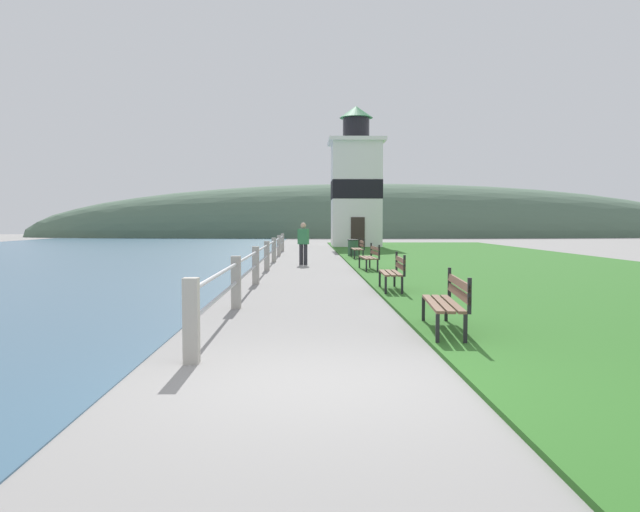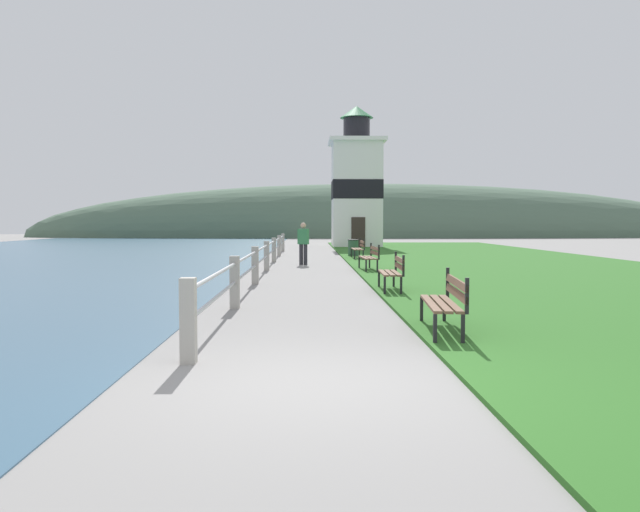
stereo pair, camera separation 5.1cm
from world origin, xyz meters
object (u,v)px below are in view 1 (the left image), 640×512
object	(u,v)px
park_bench_near	(449,299)
trash_bin	(353,248)
park_bench_far	(371,256)
person_strolling	(303,242)
lighthouse	(356,186)
park_bench_midway	(394,270)
park_bench_by_lighthouse	(359,247)

from	to	relation	value
park_bench_near	trash_bin	distance (m)	20.95
park_bench_far	person_strolling	size ratio (longest dim) A/B	1.11
park_bench_near	lighthouse	xyz separation A→B (m)	(1.23, 32.97, 3.54)
person_strolling	lighthouse	bearing A→B (deg)	9.95
lighthouse	person_strolling	world-z (taller)	lighthouse
park_bench_near	person_strolling	bearing A→B (deg)	-76.76
trash_bin	person_strolling	bearing A→B (deg)	-112.84
park_bench_near	park_bench_far	distance (m)	11.94
park_bench_near	park_bench_midway	size ratio (longest dim) A/B	1.17
park_bench_near	park_bench_by_lighthouse	size ratio (longest dim) A/B	1.02
park_bench_far	park_bench_by_lighthouse	size ratio (longest dim) A/B	0.96
park_bench_near	park_bench_midway	distance (m)	5.57
park_bench_far	lighthouse	size ratio (longest dim) A/B	0.20
park_bench_near	park_bench_by_lighthouse	distance (m)	18.76
park_bench_far	trash_bin	size ratio (longest dim) A/B	2.20
park_bench_near	park_bench_midway	xyz separation A→B (m)	(-0.03, 5.57, -0.00)
park_bench_midway	lighthouse	world-z (taller)	lighthouse
lighthouse	trash_bin	world-z (taller)	lighthouse
person_strolling	park_bench_midway	bearing A→B (deg)	-146.11
park_bench_by_lighthouse	lighthouse	bearing A→B (deg)	-94.50
park_bench_midway	trash_bin	distance (m)	15.38
park_bench_midway	person_strolling	bearing A→B (deg)	-75.25
park_bench_by_lighthouse	person_strolling	world-z (taller)	person_strolling
park_bench_far	park_bench_by_lighthouse	world-z (taller)	same
park_bench_near	park_bench_far	bearing A→B (deg)	-85.45
park_bench_midway	trash_bin	world-z (taller)	park_bench_midway
park_bench_midway	park_bench_far	world-z (taller)	same
park_bench_near	trash_bin	size ratio (longest dim) A/B	2.33
park_bench_midway	person_strolling	size ratio (longest dim) A/B	1.01
lighthouse	park_bench_by_lighthouse	bearing A→B (deg)	-93.97
park_bench_far	lighthouse	bearing A→B (deg)	-95.71
person_strolling	trash_bin	xyz separation A→B (m)	(2.38, 5.66, -0.48)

